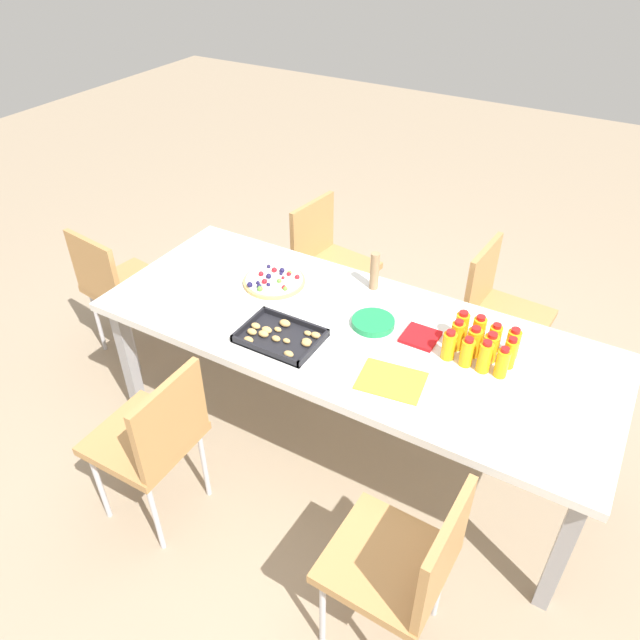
# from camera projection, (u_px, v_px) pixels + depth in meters

# --- Properties ---
(ground_plane) EXTENTS (12.00, 12.00, 0.00)m
(ground_plane) POSITION_uv_depth(u_px,v_px,m) (347.00, 439.00, 3.11)
(ground_plane) COLOR gray
(party_table) EXTENTS (2.33, 0.91, 0.72)m
(party_table) POSITION_uv_depth(u_px,v_px,m) (351.00, 338.00, 2.72)
(party_table) COLOR silver
(party_table) RESTS_ON ground_plane
(chair_near_right) EXTENTS (0.45, 0.45, 0.83)m
(chair_near_right) POSITION_uv_depth(u_px,v_px,m) (328.00, 257.00, 3.61)
(chair_near_right) COLOR #B7844C
(chair_near_right) RESTS_ON ground_plane
(chair_near_left) EXTENTS (0.43, 0.43, 0.83)m
(chair_near_left) POSITION_uv_depth(u_px,v_px,m) (498.00, 307.00, 3.19)
(chair_near_left) COLOR #B7844C
(chair_near_left) RESTS_ON ground_plane
(chair_far_right) EXTENTS (0.40, 0.40, 0.83)m
(chair_far_right) POSITION_uv_depth(u_px,v_px,m) (154.00, 436.00, 2.46)
(chair_far_right) COLOR #B7844C
(chair_far_right) RESTS_ON ground_plane
(chair_far_left) EXTENTS (0.41, 0.41, 0.83)m
(chair_far_left) POSITION_uv_depth(u_px,v_px,m) (406.00, 563.00, 2.01)
(chair_far_left) COLOR #B7844C
(chair_far_left) RESTS_ON ground_plane
(chair_end) EXTENTS (0.45, 0.45, 0.83)m
(chair_end) POSITION_uv_depth(u_px,v_px,m) (118.00, 283.00, 3.38)
(chair_end) COLOR #B7844C
(chair_end) RESTS_ON ground_plane
(juice_bottle_0) EXTENTS (0.06, 0.06, 0.14)m
(juice_bottle_0) POSITION_uv_depth(u_px,v_px,m) (513.00, 343.00, 2.49)
(juice_bottle_0) COLOR #FAAE14
(juice_bottle_0) RESTS_ON party_table
(juice_bottle_1) EXTENTS (0.05, 0.05, 0.13)m
(juice_bottle_1) POSITION_uv_depth(u_px,v_px,m) (495.00, 338.00, 2.53)
(juice_bottle_1) COLOR #FAAE14
(juice_bottle_1) RESTS_ON party_table
(juice_bottle_2) EXTENTS (0.06, 0.06, 0.15)m
(juice_bottle_2) POSITION_uv_depth(u_px,v_px,m) (478.00, 331.00, 2.55)
(juice_bottle_2) COLOR #F9AE14
(juice_bottle_2) RESTS_ON party_table
(juice_bottle_3) EXTENTS (0.06, 0.06, 0.15)m
(juice_bottle_3) POSITION_uv_depth(u_px,v_px,m) (462.00, 327.00, 2.58)
(juice_bottle_3) COLOR #FAAE14
(juice_bottle_3) RESTS_ON party_table
(juice_bottle_4) EXTENTS (0.05, 0.05, 0.14)m
(juice_bottle_4) POSITION_uv_depth(u_px,v_px,m) (510.00, 353.00, 2.44)
(juice_bottle_4) COLOR #F9AD14
(juice_bottle_4) RESTS_ON party_table
(juice_bottle_5) EXTENTS (0.06, 0.06, 0.14)m
(juice_bottle_5) POSITION_uv_depth(u_px,v_px,m) (490.00, 348.00, 2.47)
(juice_bottle_5) COLOR #FAAC14
(juice_bottle_5) RESTS_ON party_table
(juice_bottle_6) EXTENTS (0.06, 0.06, 0.14)m
(juice_bottle_6) POSITION_uv_depth(u_px,v_px,m) (474.00, 342.00, 2.50)
(juice_bottle_6) COLOR #F9AC14
(juice_bottle_6) RESTS_ON party_table
(juice_bottle_7) EXTENTS (0.06, 0.06, 0.14)m
(juice_bottle_7) POSITION_uv_depth(u_px,v_px,m) (457.00, 335.00, 2.53)
(juice_bottle_7) COLOR #F9AE14
(juice_bottle_7) RESTS_ON party_table
(juice_bottle_8) EXTENTS (0.05, 0.05, 0.14)m
(juice_bottle_8) POSITION_uv_depth(u_px,v_px,m) (502.00, 363.00, 2.39)
(juice_bottle_8) COLOR #F9AC14
(juice_bottle_8) RESTS_ON party_table
(juice_bottle_9) EXTENTS (0.06, 0.06, 0.15)m
(juice_bottle_9) POSITION_uv_depth(u_px,v_px,m) (485.00, 357.00, 2.41)
(juice_bottle_9) COLOR #F9AC14
(juice_bottle_9) RESTS_ON party_table
(juice_bottle_10) EXTENTS (0.06, 0.06, 0.14)m
(juice_bottle_10) POSITION_uv_depth(u_px,v_px,m) (467.00, 352.00, 2.45)
(juice_bottle_10) COLOR #FAAC14
(juice_bottle_10) RESTS_ON party_table
(juice_bottle_11) EXTENTS (0.06, 0.06, 0.14)m
(juice_bottle_11) POSITION_uv_depth(u_px,v_px,m) (449.00, 345.00, 2.48)
(juice_bottle_11) COLOR #F9AC14
(juice_bottle_11) RESTS_ON party_table
(fruit_pizza) EXTENTS (0.31, 0.31, 0.05)m
(fruit_pizza) POSITION_uv_depth(u_px,v_px,m) (274.00, 281.00, 2.97)
(fruit_pizza) COLOR tan
(fruit_pizza) RESTS_ON party_table
(snack_tray) EXTENTS (0.35, 0.26, 0.04)m
(snack_tray) POSITION_uv_depth(u_px,v_px,m) (280.00, 336.00, 2.61)
(snack_tray) COLOR black
(snack_tray) RESTS_ON party_table
(plate_stack) EXTENTS (0.19, 0.19, 0.03)m
(plate_stack) POSITION_uv_depth(u_px,v_px,m) (373.00, 322.00, 2.69)
(plate_stack) COLOR #1E8C4C
(plate_stack) RESTS_ON party_table
(napkin_stack) EXTENTS (0.15, 0.15, 0.02)m
(napkin_stack) POSITION_uv_depth(u_px,v_px,m) (420.00, 337.00, 2.62)
(napkin_stack) COLOR red
(napkin_stack) RESTS_ON party_table
(cardboard_tube) EXTENTS (0.04, 0.04, 0.19)m
(cardboard_tube) POSITION_uv_depth(u_px,v_px,m) (375.00, 271.00, 2.88)
(cardboard_tube) COLOR #9E7A56
(cardboard_tube) RESTS_ON party_table
(paper_folder) EXTENTS (0.29, 0.23, 0.01)m
(paper_folder) POSITION_uv_depth(u_px,v_px,m) (391.00, 381.00, 2.40)
(paper_folder) COLOR yellow
(paper_folder) RESTS_ON party_table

